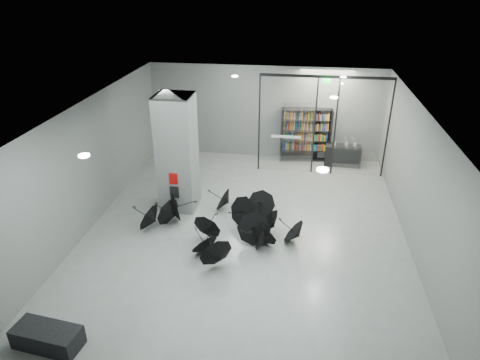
# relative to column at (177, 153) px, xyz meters

# --- Properties ---
(room) EXTENTS (14.00, 14.02, 4.01)m
(room) POSITION_rel_column_xyz_m (2.50, -2.00, 0.84)
(room) COLOR gray
(room) RESTS_ON ground
(column) EXTENTS (1.20, 1.20, 4.00)m
(column) POSITION_rel_column_xyz_m (0.00, 0.00, 0.00)
(column) COLOR slate
(column) RESTS_ON ground
(fire_cabinet) EXTENTS (0.28, 0.04, 0.38)m
(fire_cabinet) POSITION_rel_column_xyz_m (0.00, -0.62, -0.65)
(fire_cabinet) COLOR #A50A07
(fire_cabinet) RESTS_ON column
(info_panel) EXTENTS (0.30, 0.03, 0.42)m
(info_panel) POSITION_rel_column_xyz_m (0.00, -0.62, -1.15)
(info_panel) COLOR black
(info_panel) RESTS_ON column
(exit_sign) EXTENTS (0.30, 0.06, 0.15)m
(exit_sign) POSITION_rel_column_xyz_m (4.90, 3.30, 1.82)
(exit_sign) COLOR #0CE533
(exit_sign) RESTS_ON room
(glass_partition) EXTENTS (5.06, 0.08, 4.00)m
(glass_partition) POSITION_rel_column_xyz_m (4.89, 3.50, 0.18)
(glass_partition) COLOR silver
(glass_partition) RESTS_ON ground
(bench) EXTENTS (1.57, 0.82, 0.48)m
(bench) POSITION_rel_column_xyz_m (-1.21, -6.56, -1.76)
(bench) COLOR black
(bench) RESTS_ON ground
(bookshelf) EXTENTS (2.15, 0.70, 2.32)m
(bookshelf) POSITION_rel_column_xyz_m (4.30, 4.75, -0.84)
(bookshelf) COLOR black
(bookshelf) RESTS_ON ground
(shop_counter) EXTENTS (1.50, 0.63, 0.89)m
(shop_counter) POSITION_rel_column_xyz_m (5.91, 4.42, -1.56)
(shop_counter) COLOR black
(shop_counter) RESTS_ON ground
(umbrella_cluster) EXTENTS (5.63, 4.53, 1.22)m
(umbrella_cluster) POSITION_rel_column_xyz_m (1.93, -1.65, -1.70)
(umbrella_cluster) COLOR black
(umbrella_cluster) RESTS_ON ground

